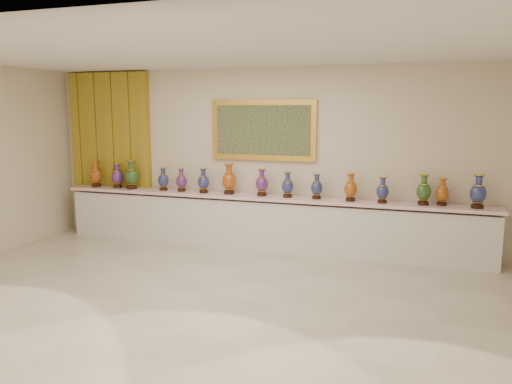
{
  "coord_description": "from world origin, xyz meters",
  "views": [
    {
      "loc": [
        2.42,
        -5.5,
        2.3
      ],
      "look_at": [
        0.05,
        1.7,
        1.05
      ],
      "focal_mm": 35.0,
      "sensor_mm": 36.0,
      "label": 1
    }
  ],
  "objects_px": {
    "counter": "(264,223)",
    "vase_0": "(96,175)",
    "vase_2": "(132,176)",
    "vase_1": "(117,177)"
  },
  "relations": [
    {
      "from": "counter",
      "to": "vase_0",
      "type": "bearing_deg",
      "value": -179.44
    },
    {
      "from": "vase_2",
      "to": "counter",
      "type": "bearing_deg",
      "value": 1.26
    },
    {
      "from": "vase_2",
      "to": "vase_0",
      "type": "bearing_deg",
      "value": 178.34
    },
    {
      "from": "counter",
      "to": "vase_1",
      "type": "bearing_deg",
      "value": -179.5
    },
    {
      "from": "vase_1",
      "to": "vase_2",
      "type": "xyz_separation_m",
      "value": [
        0.32,
        -0.03,
        0.03
      ]
    },
    {
      "from": "counter",
      "to": "vase_0",
      "type": "distance_m",
      "value": 3.31
    },
    {
      "from": "counter",
      "to": "vase_2",
      "type": "bearing_deg",
      "value": -178.74
    },
    {
      "from": "counter",
      "to": "vase_1",
      "type": "relative_size",
      "value": 16.14
    },
    {
      "from": "vase_0",
      "to": "counter",
      "type": "bearing_deg",
      "value": 0.56
    },
    {
      "from": "vase_1",
      "to": "counter",
      "type": "bearing_deg",
      "value": 0.5
    }
  ]
}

